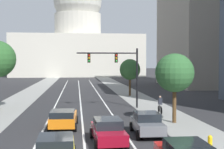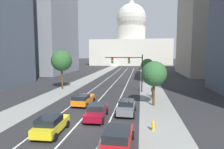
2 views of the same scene
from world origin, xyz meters
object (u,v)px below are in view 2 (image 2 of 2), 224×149
at_px(capitol_building, 131,43).
at_px(car_yellow, 51,124).
at_px(cyclist, 152,91).
at_px(car_crimson, 97,111).
at_px(car_orange, 83,99).
at_px(street_tree_near_right, 147,65).
at_px(traffic_signal_mast, 130,65).
at_px(car_red, 118,138).
at_px(car_gray, 126,107).
at_px(fire_hydrant, 153,126).
at_px(street_tree_near_left, 62,61).
at_px(street_tree_mid_right, 154,74).

bearing_deg(capitol_building, car_yellow, -90.82).
bearing_deg(cyclist, car_crimson, 151.79).
distance_m(car_orange, street_tree_near_right, 24.57).
bearing_deg(capitol_building, traffic_signal_mast, -87.15).
xyz_separation_m(car_crimson, car_orange, (-2.92, 4.89, -0.01)).
bearing_deg(car_yellow, car_orange, -1.99).
relative_size(car_red, car_orange, 1.02).
distance_m(car_gray, fire_hydrant, 5.11).
bearing_deg(car_crimson, cyclist, -31.82).
bearing_deg(capitol_building, car_gray, -87.36).
xyz_separation_m(car_red, street_tree_near_left, (-13.14, 21.37, 4.53)).
height_order(car_red, street_tree_near_left, street_tree_near_left).
bearing_deg(street_tree_near_left, capitol_building, 83.83).
xyz_separation_m(car_crimson, traffic_signal_mast, (2.61, 15.01, 3.84)).
distance_m(car_gray, street_tree_mid_right, 6.18).
bearing_deg(traffic_signal_mast, street_tree_mid_right, -68.49).
xyz_separation_m(car_crimson, street_tree_near_right, (5.97, 27.58, 3.11)).
distance_m(car_yellow, fire_hydrant, 8.68).
xyz_separation_m(capitol_building, fire_hydrant, (7.01, -98.94, -12.39)).
relative_size(car_gray, fire_hydrant, 4.52).
distance_m(traffic_signal_mast, street_tree_near_left, 12.86).
bearing_deg(traffic_signal_mast, street_tree_near_right, 75.00).
bearing_deg(traffic_signal_mast, fire_hydrant, -80.38).
bearing_deg(street_tree_near_left, car_orange, -55.29).
distance_m(car_crimson, cyclist, 12.70).
distance_m(fire_hydrant, street_tree_near_right, 30.15).
bearing_deg(capitol_building, fire_hydrant, -85.95).
bearing_deg(street_tree_near_right, street_tree_mid_right, -89.62).
xyz_separation_m(cyclist, street_tree_mid_right, (-0.11, -4.96, 3.26)).
bearing_deg(traffic_signal_mast, capitol_building, 92.85).
distance_m(capitol_building, fire_hydrant, 99.96).
bearing_deg(street_tree_mid_right, car_crimson, -135.04).
relative_size(capitol_building, fire_hydrant, 49.50).
relative_size(car_orange, fire_hydrant, 4.97).
distance_m(traffic_signal_mast, street_tree_near_right, 13.03).
bearing_deg(car_red, car_yellow, 75.55).
distance_m(car_orange, traffic_signal_mast, 12.16).
height_order(capitol_building, street_tree_near_left, capitol_building).
xyz_separation_m(car_gray, car_yellow, (-5.82, -6.27, 0.01)).
height_order(street_tree_mid_right, street_tree_near_left, street_tree_near_left).
bearing_deg(car_gray, street_tree_near_right, -5.78).
bearing_deg(car_red, car_gray, 1.35).
relative_size(capitol_building, cyclist, 26.19).
xyz_separation_m(capitol_building, car_red, (4.36, -102.49, -12.06)).
bearing_deg(car_orange, cyclist, -54.00).
bearing_deg(street_tree_near_right, car_yellow, -105.58).
relative_size(cyclist, street_tree_near_right, 0.31).
bearing_deg(street_tree_mid_right, traffic_signal_mast, 111.51).
height_order(cyclist, street_tree_near_right, street_tree_near_right).
bearing_deg(car_yellow, traffic_signal_mast, -18.02).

